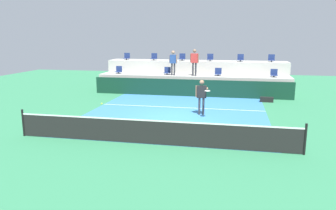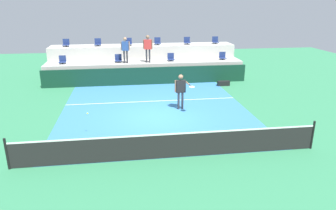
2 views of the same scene
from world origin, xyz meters
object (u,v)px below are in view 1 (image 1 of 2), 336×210
at_px(stadium_chair_lower_far_left, 119,70).
at_px(tennis_player, 202,94).
at_px(stadium_chair_upper_mid_left, 182,58).
at_px(spectator_in_white, 194,60).
at_px(stadium_chair_upper_mid_right, 210,58).
at_px(spectator_leaning_on_rail, 173,61).
at_px(stadium_chair_lower_left, 167,71).
at_px(stadium_chair_upper_far_right, 272,59).
at_px(stadium_chair_upper_right, 241,58).
at_px(stadium_chair_lower_right, 218,73).
at_px(stadium_chair_lower_far_right, 274,74).
at_px(stadium_chair_upper_far_left, 127,57).
at_px(equipment_bag, 267,100).
at_px(stadium_chair_upper_left, 154,57).
at_px(tennis_ball, 102,104).

relative_size(stadium_chair_lower_far_left, tennis_player, 0.30).
height_order(stadium_chair_upper_mid_left, tennis_player, stadium_chair_upper_mid_left).
distance_m(stadium_chair_lower_far_left, spectator_in_white, 5.58).
height_order(stadium_chair_upper_mid_left, stadium_chair_upper_mid_right, same).
bearing_deg(spectator_leaning_on_rail, stadium_chair_upper_mid_left, 83.04).
xyz_separation_m(stadium_chair_lower_left, spectator_in_white, (1.93, -0.38, 0.86)).
distance_m(stadium_chair_lower_left, stadium_chair_upper_far_right, 7.36).
xyz_separation_m(stadium_chair_upper_mid_left, spectator_in_white, (1.18, -2.18, 0.01)).
xyz_separation_m(stadium_chair_upper_mid_left, stadium_chair_upper_right, (4.21, 0.00, 0.00)).
bearing_deg(stadium_chair_lower_far_left, spectator_in_white, -4.00).
height_order(stadium_chair_upper_mid_left, stadium_chair_upper_right, same).
relative_size(stadium_chair_lower_right, stadium_chair_upper_far_right, 1.00).
bearing_deg(stadium_chair_lower_far_right, stadium_chair_upper_far_left, 170.41).
relative_size(stadium_chair_lower_right, tennis_player, 0.30).
relative_size(stadium_chair_upper_mid_right, equipment_bag, 0.68).
bearing_deg(stadium_chair_lower_far_left, stadium_chair_upper_far_left, 89.48).
bearing_deg(equipment_bag, stadium_chair_upper_far_left, 158.19).
distance_m(stadium_chair_lower_far_left, stadium_chair_upper_far_right, 10.83).
bearing_deg(stadium_chair_lower_right, stadium_chair_upper_far_left, 165.67).
distance_m(stadium_chair_upper_left, tennis_ball, 10.73).
height_order(stadium_chair_upper_mid_left, stadium_chair_upper_far_right, same).
xyz_separation_m(stadium_chair_lower_far_right, tennis_player, (-4.06, -6.30, -0.39)).
height_order(stadium_chair_upper_mid_right, spectator_leaning_on_rail, spectator_leaning_on_rail).
height_order(stadium_chair_lower_right, tennis_player, stadium_chair_lower_right).
distance_m(stadium_chair_upper_left, tennis_player, 9.32).
relative_size(stadium_chair_upper_far_left, stadium_chair_upper_right, 1.00).
bearing_deg(tennis_player, stadium_chair_upper_left, 118.77).
relative_size(stadium_chair_upper_far_right, spectator_in_white, 0.29).
bearing_deg(stadium_chair_upper_far_left, stadium_chair_lower_right, -14.33).
height_order(stadium_chair_upper_mid_right, stadium_chair_upper_far_right, same).
bearing_deg(stadium_chair_lower_far_right, spectator_leaning_on_rail, -176.69).
relative_size(stadium_chair_lower_right, stadium_chair_upper_left, 1.00).
xyz_separation_m(stadium_chair_lower_left, equipment_bag, (6.54, -2.23, -1.31)).
height_order(stadium_chair_lower_far_right, stadium_chair_upper_far_left, stadium_chair_upper_far_left).
distance_m(stadium_chair_upper_right, spectator_leaning_on_rail, 4.98).
relative_size(stadium_chair_upper_mid_left, tennis_player, 0.30).
height_order(stadium_chair_lower_far_left, stadium_chair_lower_right, same).
xyz_separation_m(stadium_chair_lower_far_left, stadium_chair_lower_right, (7.06, 0.00, 0.00)).
bearing_deg(tennis_ball, stadium_chair_upper_mid_right, 69.59).
height_order(stadium_chair_lower_far_left, tennis_player, stadium_chair_lower_far_left).
distance_m(stadium_chair_upper_far_left, tennis_player, 10.52).
height_order(stadium_chair_lower_left, equipment_bag, stadium_chair_lower_left).
bearing_deg(stadium_chair_upper_right, stadium_chair_upper_mid_left, 180.00).
distance_m(stadium_chair_lower_right, stadium_chair_upper_right, 2.47).
relative_size(stadium_chair_lower_left, stadium_chair_upper_mid_right, 1.00).
distance_m(stadium_chair_lower_right, stadium_chair_upper_left, 5.29).
bearing_deg(tennis_player, stadium_chair_lower_right, 85.91).
distance_m(stadium_chair_upper_right, spectator_in_white, 3.73).
bearing_deg(tennis_player, tennis_ball, -148.90).
bearing_deg(stadium_chair_lower_left, equipment_bag, -18.86).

